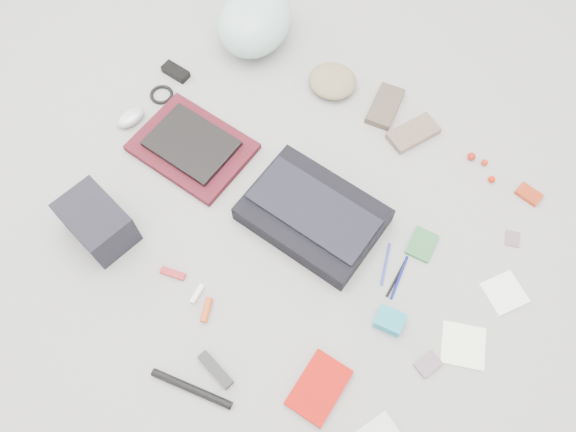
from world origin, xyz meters
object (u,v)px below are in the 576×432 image
Objects in this scene: messenger_bag at (313,215)px; camera_bag at (97,222)px; bike_helmet at (254,21)px; book_red at (319,388)px; accordion_wallet at (389,321)px; laptop at (191,144)px.

camera_bag is at bearing -140.26° from messenger_bag.
camera_bag is (0.07, -0.98, -0.03)m from bike_helmet.
book_red is at bearing -53.08° from messenger_bag.
messenger_bag is 5.21× the size of accordion_wallet.
bike_helmet is 1.25m from accordion_wallet.
accordion_wallet is (0.91, -0.16, -0.02)m from laptop.
bike_helmet reaches higher than book_red.
accordion_wallet reaches higher than book_red.
bike_helmet is 0.99m from camera_bag.
laptop is at bearing -177.44° from messenger_bag.
accordion_wallet is (0.39, -0.17, -0.02)m from messenger_bag.
bike_helmet is at bearing 136.16° from accordion_wallet.
messenger_bag is at bearing 148.10° from accordion_wallet.
bike_helmet is at bearing 140.88° from messenger_bag.
messenger_bag is at bearing 48.91° from camera_bag.
accordion_wallet is at bearing 26.79° from camera_bag.
camera_bag is 0.99m from accordion_wallet.
camera_bag reaches higher than book_red.
camera_bag reaches higher than accordion_wallet.
accordion_wallet is (1.02, -0.72, -0.08)m from bike_helmet.
messenger_bag reaches higher than laptop.
messenger_bag is 1.28× the size of bike_helmet.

